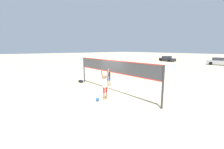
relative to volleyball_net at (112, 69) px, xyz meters
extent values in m
plane|color=beige|center=(0.00, 0.00, -1.77)|extent=(200.00, 200.00, 0.00)
cylinder|color=#38383D|center=(-4.34, 0.00, -0.56)|extent=(0.12, 0.12, 2.43)
cylinder|color=#38383D|center=(4.34, 0.00, -0.56)|extent=(0.12, 0.12, 2.43)
cube|color=#47474C|center=(0.00, 0.00, 0.19)|extent=(8.56, 0.02, 0.94)
cube|color=red|center=(0.00, 0.00, 0.63)|extent=(8.56, 0.03, 0.06)
cube|color=red|center=(0.00, 0.00, -0.25)|extent=(8.56, 0.03, 0.06)
cylinder|color=tan|center=(1.10, -1.58, -1.55)|extent=(0.11, 0.11, 0.45)
cylinder|color=red|center=(1.10, -1.58, -1.14)|extent=(0.12, 0.12, 0.37)
cylinder|color=tan|center=(1.10, -1.38, -1.55)|extent=(0.11, 0.11, 0.45)
cylinder|color=red|center=(1.10, -1.38, -1.14)|extent=(0.12, 0.12, 0.37)
cylinder|color=white|center=(1.10, -1.48, -0.66)|extent=(0.28, 0.28, 0.58)
sphere|color=tan|center=(1.10, -1.48, -0.26)|extent=(0.23, 0.23, 0.23)
cylinder|color=tan|center=(1.10, -1.72, -0.08)|extent=(0.08, 0.21, 0.65)
cylinder|color=tan|center=(1.10, -1.24, -0.08)|extent=(0.08, 0.21, 0.65)
cylinder|color=tan|center=(-1.42, 0.90, -1.52)|extent=(0.11, 0.11, 0.51)
cylinder|color=#1E47A5|center=(-1.42, 0.90, -1.05)|extent=(0.12, 0.12, 0.42)
cylinder|color=tan|center=(-1.42, 0.70, -1.52)|extent=(0.11, 0.11, 0.51)
cylinder|color=#1E47A5|center=(-1.42, 0.70, -1.05)|extent=(0.12, 0.12, 0.42)
cylinder|color=#26262D|center=(-1.42, 0.80, -0.51)|extent=(0.28, 0.28, 0.66)
sphere|color=tan|center=(-1.42, 0.80, -0.05)|extent=(0.26, 0.26, 0.26)
cylinder|color=tan|center=(-1.42, 1.05, 0.15)|extent=(0.08, 0.23, 0.74)
cylinder|color=tan|center=(-1.42, 0.56, 0.15)|extent=(0.08, 0.23, 0.74)
sphere|color=blue|center=(1.10, -2.08, -1.66)|extent=(0.24, 0.24, 0.24)
cube|color=black|center=(-4.40, -0.36, -1.67)|extent=(0.47, 0.30, 0.21)
cube|color=#B7B7BC|center=(-0.84, 28.61, -1.23)|extent=(4.54, 2.35, 0.83)
cube|color=#2D333D|center=(-1.06, 28.58, -0.54)|extent=(2.15, 1.90, 0.54)
cylinder|color=black|center=(-2.29, 29.29, -1.45)|extent=(0.66, 0.30, 0.64)
cylinder|color=black|center=(-2.07, 27.59, -1.45)|extent=(0.66, 0.30, 0.64)
cube|color=#232328|center=(-12.40, 28.69, -1.29)|extent=(4.50, 2.54, 0.72)
cube|color=#2D333D|center=(-12.60, 28.74, -0.66)|extent=(2.19, 1.94, 0.54)
cylinder|color=black|center=(-10.95, 29.23, -1.45)|extent=(0.67, 0.35, 0.64)
cylinder|color=black|center=(-11.28, 27.63, -1.45)|extent=(0.67, 0.35, 0.64)
cylinder|color=black|center=(-13.52, 29.76, -1.45)|extent=(0.67, 0.35, 0.64)
cylinder|color=black|center=(-13.85, 28.16, -1.45)|extent=(0.67, 0.35, 0.64)
camera|label=1|loc=(8.67, -7.09, 1.51)|focal=24.00mm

